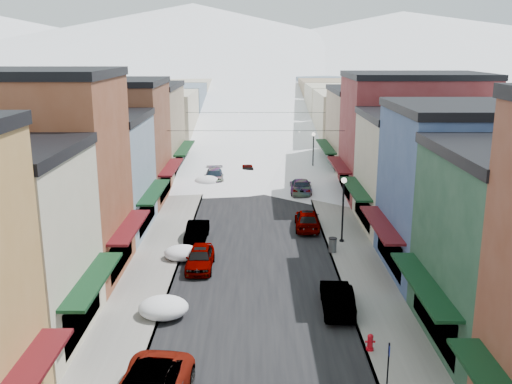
{
  "coord_description": "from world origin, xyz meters",
  "views": [
    {
      "loc": [
        -0.06,
        -12.17,
        13.69
      ],
      "look_at": [
        0.0,
        30.97,
        2.68
      ],
      "focal_mm": 40.0,
      "sensor_mm": 36.0,
      "label": 1
    }
  ],
  "objects_px": {
    "car_green_sedan": "(337,298)",
    "streetlamp_near": "(343,202)",
    "car_silver_sedan": "(200,258)",
    "fire_hydrant": "(370,343)",
    "car_dark_hatch": "(197,232)",
    "trash_can": "(333,245)"
  },
  "relations": [
    {
      "from": "car_green_sedan",
      "to": "streetlamp_near",
      "type": "bearing_deg",
      "value": -97.45
    },
    {
      "from": "car_silver_sedan",
      "to": "fire_hydrant",
      "type": "distance_m",
      "value": 13.55
    },
    {
      "from": "streetlamp_near",
      "to": "car_green_sedan",
      "type": "bearing_deg",
      "value": -99.75
    },
    {
      "from": "car_dark_hatch",
      "to": "fire_hydrant",
      "type": "bearing_deg",
      "value": -57.23
    },
    {
      "from": "fire_hydrant",
      "to": "trash_can",
      "type": "bearing_deg",
      "value": 90.07
    },
    {
      "from": "car_green_sedan",
      "to": "car_dark_hatch",
      "type": "bearing_deg",
      "value": -50.43
    },
    {
      "from": "car_dark_hatch",
      "to": "car_green_sedan",
      "type": "bearing_deg",
      "value": -51.24
    },
    {
      "from": "car_dark_hatch",
      "to": "car_silver_sedan",
      "type": "bearing_deg",
      "value": -80.61
    },
    {
      "from": "fire_hydrant",
      "to": "car_green_sedan",
      "type": "bearing_deg",
      "value": 101.86
    },
    {
      "from": "car_green_sedan",
      "to": "streetlamp_near",
      "type": "relative_size",
      "value": 0.95
    },
    {
      "from": "car_silver_sedan",
      "to": "trash_can",
      "type": "height_order",
      "value": "car_silver_sedan"
    },
    {
      "from": "car_dark_hatch",
      "to": "streetlamp_near",
      "type": "distance_m",
      "value": 10.74
    },
    {
      "from": "streetlamp_near",
      "to": "car_silver_sedan",
      "type": "bearing_deg",
      "value": -153.68
    },
    {
      "from": "car_dark_hatch",
      "to": "fire_hydrant",
      "type": "relative_size",
      "value": 5.12
    },
    {
      "from": "fire_hydrant",
      "to": "streetlamp_near",
      "type": "relative_size",
      "value": 0.17
    },
    {
      "from": "car_silver_sedan",
      "to": "trash_can",
      "type": "relative_size",
      "value": 4.24
    },
    {
      "from": "car_dark_hatch",
      "to": "car_green_sedan",
      "type": "height_order",
      "value": "car_green_sedan"
    },
    {
      "from": "car_silver_sedan",
      "to": "car_dark_hatch",
      "type": "xyz_separation_m",
      "value": [
        -0.74,
        5.34,
        -0.03
      ]
    },
    {
      "from": "car_dark_hatch",
      "to": "fire_hydrant",
      "type": "height_order",
      "value": "car_dark_hatch"
    },
    {
      "from": "car_dark_hatch",
      "to": "trash_can",
      "type": "relative_size",
      "value": 4.17
    },
    {
      "from": "car_dark_hatch",
      "to": "trash_can",
      "type": "bearing_deg",
      "value": -14.25
    },
    {
      "from": "car_dark_hatch",
      "to": "streetlamp_near",
      "type": "height_order",
      "value": "streetlamp_near"
    }
  ]
}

